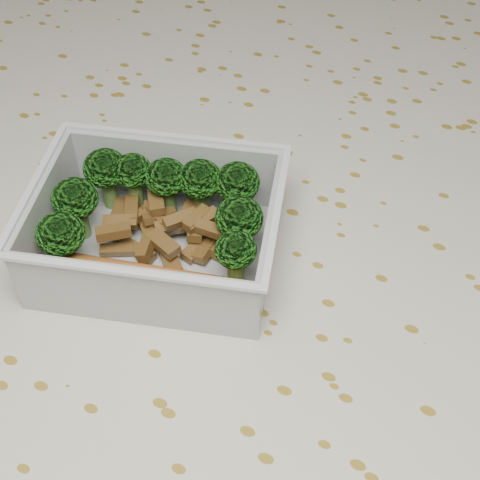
% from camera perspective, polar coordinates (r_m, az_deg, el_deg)
% --- Properties ---
extents(dining_table, '(1.40, 0.90, 0.75)m').
position_cam_1_polar(dining_table, '(0.56, -0.96, -7.54)').
color(dining_table, brown).
rests_on(dining_table, ground).
extents(tablecloth, '(1.46, 0.96, 0.19)m').
position_cam_1_polar(tablecloth, '(0.52, -1.02, -4.39)').
color(tablecloth, beige).
rests_on(tablecloth, dining_table).
extents(lunch_container, '(0.20, 0.18, 0.06)m').
position_cam_1_polar(lunch_container, '(0.48, -7.01, 0.32)').
color(lunch_container, silver).
rests_on(lunch_container, tablecloth).
extents(broccoli_florets, '(0.15, 0.13, 0.05)m').
position_cam_1_polar(broccoli_florets, '(0.48, -6.90, 3.51)').
color(broccoli_florets, '#608C3F').
rests_on(broccoli_florets, lunch_container).
extents(meat_pile, '(0.10, 0.08, 0.03)m').
position_cam_1_polar(meat_pile, '(0.49, -6.30, 1.04)').
color(meat_pile, brown).
rests_on(meat_pile, lunch_container).
extents(sausage, '(0.15, 0.05, 0.02)m').
position_cam_1_polar(sausage, '(0.46, -7.60, -3.55)').
color(sausage, '#C96A2B').
rests_on(sausage, lunch_container).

